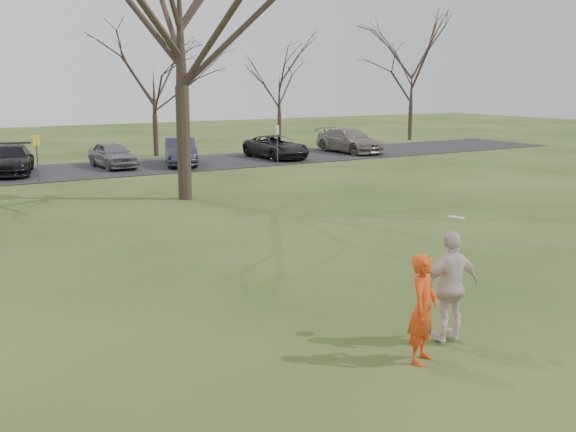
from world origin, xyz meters
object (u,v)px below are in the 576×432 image
Objects in this scene: car_6 at (276,147)px; car_4 at (112,155)px; car_5 at (181,151)px; car_3 at (11,160)px; car_7 at (349,141)px; player_defender at (423,309)px; big_tree at (179,6)px; catching_play at (451,286)px.

car_4 is at bearing 173.91° from car_6.
car_3 is at bearing -168.23° from car_5.
car_6 is at bearing -179.42° from car_7.
player_defender is 26.03m from car_4.
big_tree reaches higher than car_3.
player_defender is at bearing -71.70° from car_3.
car_6 is (11.67, 25.23, -0.19)m from player_defender.
car_4 is 9.21m from car_6.
car_6 is at bearing 66.64° from catching_play.
big_tree is (-9.37, -9.55, 6.32)m from car_6.
car_4 is 0.83× the size of car_6.
car_3 is 12.94m from big_tree.
car_4 is at bearing 88.97° from big_tree.
catching_play is (-4.94, -24.76, 0.26)m from car_5.
car_3 is at bearing 97.22° from catching_play.
car_6 is at bearing 45.57° from big_tree.
catching_play reaches higher than player_defender.
car_5 is at bearing 179.04° from car_7.
car_6 is 0.33× the size of big_tree.
car_3 is 0.33× the size of big_tree.
car_5 is (5.86, 25.11, -0.13)m from player_defender.
car_6 is at bearing 19.23° from car_5.
car_5 is (3.37, -0.80, 0.05)m from car_4.
big_tree is at bearing -92.69° from car_5.
player_defender is 30.81m from car_7.
car_4 is (2.49, 25.91, -0.18)m from player_defender.
catching_play is at bearing -97.21° from car_4.
big_tree is at bearing -136.34° from car_6.
car_5 reaches higher than car_4.
car_5 is at bearing 78.72° from catching_play.
catching_play reaches higher than car_5.
car_6 is 0.93× the size of car_7.
big_tree is (2.30, 15.68, 6.12)m from player_defender.
car_4 is at bearing 175.29° from car_7.
car_4 is 0.90× the size of car_5.
catching_play is 16.52m from big_tree.
car_5 is at bearing -17.02° from car_4.
car_7 is at bearing 12.10° from car_3.
car_7 is (5.42, 0.40, 0.08)m from car_6.
car_5 is at bearing 179.34° from car_6.
car_3 is 1.00× the size of car_6.
catching_play is at bearing -126.23° from car_7.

